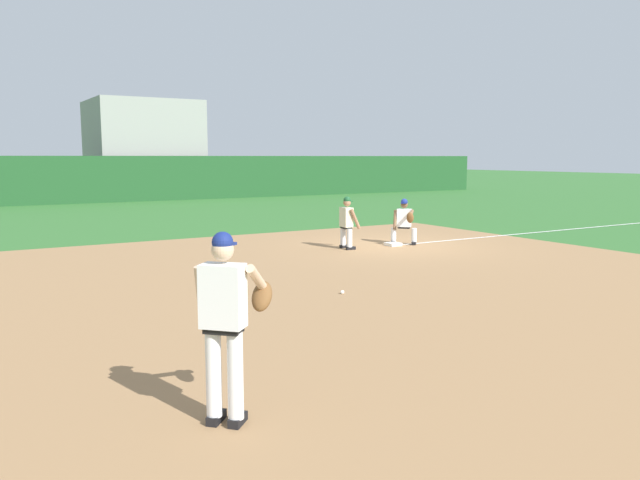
% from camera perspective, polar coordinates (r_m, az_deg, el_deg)
% --- Properties ---
extents(ground_plane, '(160.00, 160.00, 0.00)m').
position_cam_1_polar(ground_plane, '(18.06, 6.70, -0.53)').
color(ground_plane, '#336B2D').
extents(infield_dirt_patch, '(18.00, 18.00, 0.01)m').
position_cam_1_polar(infield_dirt_patch, '(12.00, 2.89, -4.61)').
color(infield_dirt_patch, '#9E754C').
rests_on(infield_dirt_patch, ground).
extents(foul_line_stripe, '(15.64, 0.10, 0.00)m').
position_cam_1_polar(foul_line_stripe, '(23.64, 21.87, 0.91)').
color(foul_line_stripe, white).
rests_on(foul_line_stripe, ground).
extents(first_base_bag, '(0.38, 0.38, 0.09)m').
position_cam_1_polar(first_base_bag, '(18.06, 6.70, -0.39)').
color(first_base_bag, white).
rests_on(first_base_bag, ground).
extents(baseball, '(0.07, 0.07, 0.07)m').
position_cam_1_polar(baseball, '(11.67, 2.05, -4.79)').
color(baseball, white).
rests_on(baseball, ground).
extents(pitcher, '(0.85, 0.55, 1.86)m').
position_cam_1_polar(pitcher, '(5.95, -8.54, -6.90)').
color(pitcher, black).
rests_on(pitcher, ground).
extents(first_baseman, '(0.74, 1.08, 1.34)m').
position_cam_1_polar(first_baseman, '(18.24, 7.73, 1.85)').
color(first_baseman, black).
rests_on(first_baseman, ground).
extents(baserunner, '(0.48, 0.62, 1.46)m').
position_cam_1_polar(baserunner, '(17.24, 2.47, 1.78)').
color(baserunner, black).
rests_on(baserunner, ground).
extents(outfield_wall, '(48.00, 0.50, 2.60)m').
position_cam_1_polar(outfield_wall, '(37.78, -14.22, 5.50)').
color(outfield_wall, '#1E4C23').
rests_on(outfield_wall, ground).
extents(stadium_seating_block, '(6.31, 5.90, 6.00)m').
position_cam_1_polar(stadium_seating_block, '(41.36, -15.83, 7.99)').
color(stadium_seating_block, gray).
rests_on(stadium_seating_block, ground).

